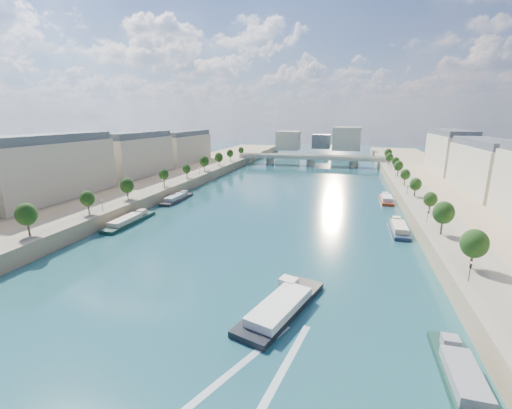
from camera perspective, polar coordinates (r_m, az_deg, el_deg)
The scene contains 16 objects.
ground at distance 133.87m, azimuth 2.47°, elevation -1.50°, with size 700.00×700.00×0.00m, color #0B2434.
quay_left at distance 164.18m, azimuth -22.85°, elevation 1.26°, with size 44.00×520.00×5.00m, color #9E8460.
quay_right at distance 137.48m, azimuth 33.23°, elevation -2.40°, with size 44.00×520.00×5.00m, color #9E8460.
pave_left at distance 154.96m, azimuth -18.54°, elevation 1.89°, with size 14.00×520.00×0.10m, color gray.
pave_right at distance 132.81m, azimuth 27.25°, elevation -1.00°, with size 14.00×520.00×0.10m, color gray.
trees_left at distance 154.50m, azimuth -17.68°, elevation 3.97°, with size 4.80×268.80×8.26m.
trees_right at distance 140.80m, azimuth 25.91°, elevation 2.23°, with size 4.80×268.80×8.26m.
lamps_left at distance 143.84m, azimuth -19.30°, elevation 2.01°, with size 0.36×200.36×4.28m.
lamps_right at distance 136.06m, azimuth 25.12°, elevation 0.77°, with size 0.36×200.36×4.28m.
buildings_left at distance 179.22m, azimuth -24.26°, elevation 6.68°, with size 16.00×226.00×23.20m.
skyline at distance 346.77m, azimuth 11.18°, elevation 10.53°, with size 79.00×42.00×22.00m.
bridge at distance 268.56m, azimuth 9.11°, elevation 7.50°, with size 112.00×12.00×8.15m.
tour_barge at distance 69.62m, azimuth 4.25°, elevation -16.58°, with size 14.43×26.37×3.61m.
wake at distance 56.86m, azimuth 0.67°, elevation -25.80°, with size 15.18×25.80×0.04m.
moored_barges_left at distance 107.16m, azimuth -29.81°, elevation -7.14°, with size 5.00×155.90×3.60m.
moored_barges_right at distance 88.93m, azimuth 25.54°, elevation -10.88°, with size 5.00×163.95×3.60m.
Camera 1 is at (27.96, -25.65, 36.77)m, focal length 24.00 mm.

